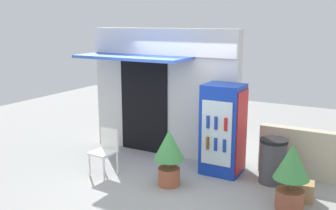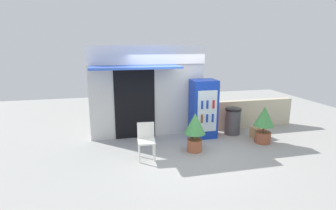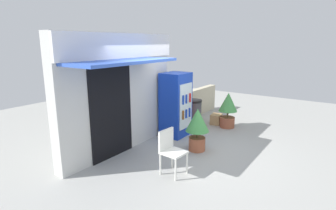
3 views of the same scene
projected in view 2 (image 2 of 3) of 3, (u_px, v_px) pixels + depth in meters
The scene contains 9 objects.
ground at pixel (182, 151), 7.10m from camera, with size 16.00×16.00×0.00m, color #A3A39E.
storefront_building at pixel (147, 89), 7.99m from camera, with size 3.45×1.21×2.76m.
drink_cooler at pixel (204, 109), 8.03m from camera, with size 0.76×0.69×1.75m.
plastic_chair at pixel (146, 138), 6.58m from camera, with size 0.45×0.47×0.89m.
potted_plant_near_shop at pixel (195, 129), 6.98m from camera, with size 0.56×0.56×1.04m.
potted_plant_curbside at pixel (264, 122), 7.56m from camera, with size 0.56×0.56×1.07m.
trash_bin at pixel (233, 121), 8.35m from camera, with size 0.50×0.50×0.83m.
stone_boundary_wall at pixel (253, 113), 9.09m from camera, with size 2.81×0.22×0.94m, color beige.
cardboard_box at pixel (258, 132), 8.09m from camera, with size 0.39×0.30×0.31m, color tan.
Camera 2 is at (-1.91, -6.36, 2.82)m, focal length 28.48 mm.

